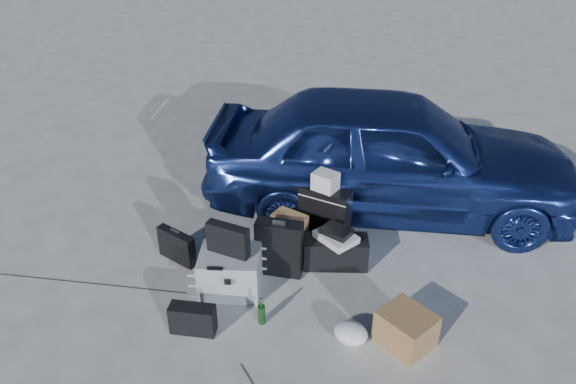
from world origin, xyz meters
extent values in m
plane|color=#BBBBB6|center=(0.00, 0.00, 0.00)|extent=(60.00, 60.00, 0.00)
imported|color=navy|center=(0.54, 2.11, 0.70)|extent=(4.42, 2.92, 1.40)
cube|color=#95989A|center=(-0.32, 0.03, 0.20)|extent=(0.69, 0.64, 0.41)
cube|color=black|center=(-0.33, 0.04, 0.56)|extent=(0.41, 0.11, 0.31)
cube|color=black|center=(-1.03, 0.16, 0.17)|extent=(0.45, 0.17, 0.34)
cube|color=black|center=(-0.01, 0.45, 0.29)|extent=(0.48, 0.27, 0.59)
cube|color=black|center=(0.17, 1.14, 0.32)|extent=(0.54, 0.21, 0.64)
cube|color=silver|center=(0.16, 1.14, 0.73)|extent=(0.26, 0.22, 0.19)
cube|color=black|center=(0.44, 0.81, 0.16)|extent=(0.69, 0.51, 0.32)
cube|color=silver|center=(0.44, 0.79, 0.35)|extent=(0.47, 0.42, 0.07)
cube|color=black|center=(0.44, 0.80, 0.41)|extent=(0.31, 0.25, 0.06)
cube|color=#A9724A|center=(-0.08, 0.81, 0.22)|extent=(0.36, 0.25, 0.45)
cube|color=olive|center=(1.37, 0.08, 0.16)|extent=(0.53, 0.50, 0.32)
ellipsoid|color=silver|center=(0.95, -0.09, 0.08)|extent=(0.33, 0.30, 0.16)
cube|color=black|center=(-0.31, -0.60, 0.14)|extent=(0.42, 0.26, 0.28)
cylinder|color=black|center=(0.17, -0.25, 0.13)|extent=(0.09, 0.09, 0.26)
camera|label=1|loc=(2.01, -3.42, 3.58)|focal=35.00mm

